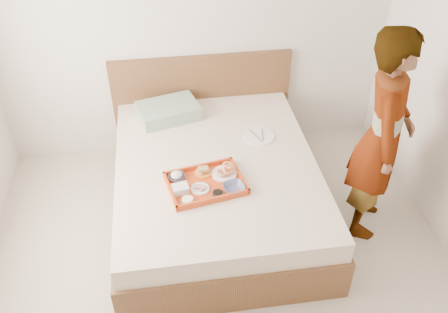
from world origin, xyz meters
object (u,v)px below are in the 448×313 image
dinner_plate (259,136)px  person (382,138)px  tray (206,183)px  bed (216,186)px

dinner_plate → person: 1.01m
tray → person: 1.32m
dinner_plate → tray: bearing=-133.4°
bed → tray: 0.41m
tray → dinner_plate: bearing=36.0°
bed → tray: bearing=-112.2°
bed → person: person is taller
dinner_plate → person: size_ratio=0.15×
bed → tray: size_ratio=3.64×
tray → dinner_plate: (0.51, 0.54, -0.02)m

